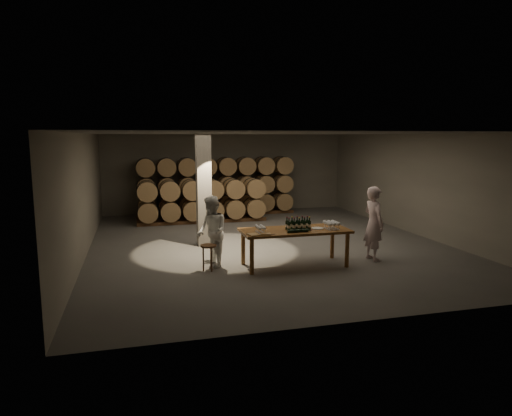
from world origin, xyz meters
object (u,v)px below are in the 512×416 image
object	(u,v)px
tasting_table	(295,234)
stool	(208,250)
plate	(317,228)
person_woman	(212,232)
person_man	(374,223)
notebook_near	(266,234)
bottle_cluster	(298,225)

from	to	relation	value
tasting_table	stool	bearing A→B (deg)	176.70
plate	stool	world-z (taller)	plate
stool	person_woman	bearing A→B (deg)	66.37
plate	person_man	world-z (taller)	person_man
notebook_near	tasting_table	bearing A→B (deg)	38.68
bottle_cluster	notebook_near	bearing A→B (deg)	-158.43
tasting_table	notebook_near	size ratio (longest dim) A/B	11.72
notebook_near	stool	xyz separation A→B (m)	(-1.24, 0.51, -0.41)
person_man	person_woman	world-z (taller)	person_man
bottle_cluster	stool	xyz separation A→B (m)	(-2.16, 0.14, -0.51)
notebook_near	stool	world-z (taller)	notebook_near
tasting_table	person_woman	xyz separation A→B (m)	(-1.95, 0.43, 0.06)
bottle_cluster	stool	bearing A→B (deg)	176.17
bottle_cluster	tasting_table	bearing A→B (deg)	161.62
bottle_cluster	stool	size ratio (longest dim) A/B	0.97
bottle_cluster	person_man	xyz separation A→B (m)	(2.03, 0.03, -0.07)
stool	person_man	world-z (taller)	person_man
notebook_near	person_woman	size ratio (longest dim) A/B	0.13
plate	person_man	bearing A→B (deg)	1.74
bottle_cluster	notebook_near	size ratio (longest dim) A/B	2.70
stool	notebook_near	bearing A→B (deg)	-22.09
bottle_cluster	person_woman	distance (m)	2.08
tasting_table	stool	world-z (taller)	tasting_table
bottle_cluster	notebook_near	distance (m)	0.99
bottle_cluster	person_man	size ratio (longest dim) A/B	0.32
tasting_table	person_man	world-z (taller)	person_man
plate	person_woman	bearing A→B (deg)	169.38
stool	person_woman	size ratio (longest dim) A/B	0.36
tasting_table	bottle_cluster	bearing A→B (deg)	-18.38
plate	person_woman	xyz separation A→B (m)	(-2.51, 0.47, -0.05)
person_man	person_woman	distance (m)	4.08
notebook_near	person_man	xyz separation A→B (m)	(2.95, 0.39, 0.03)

